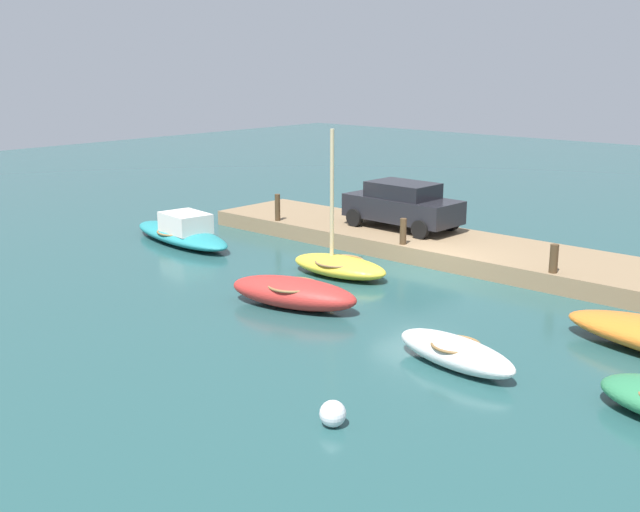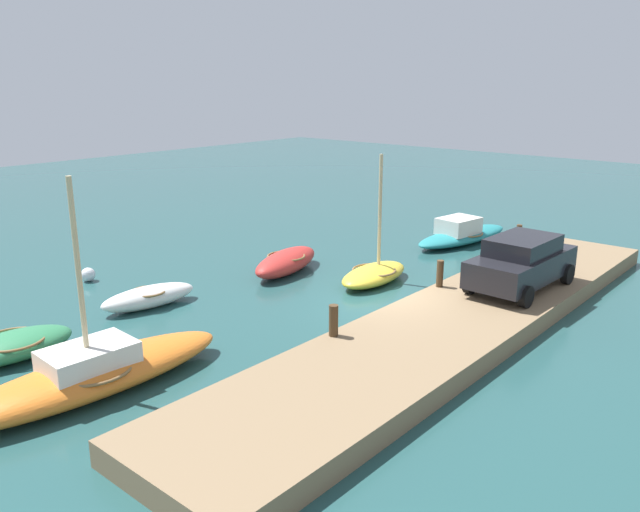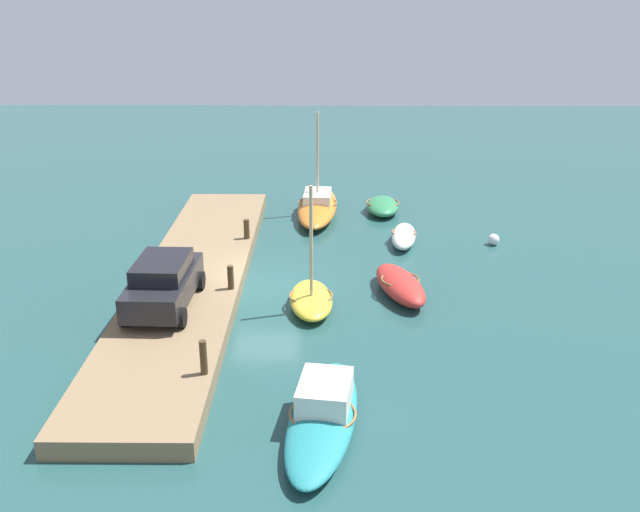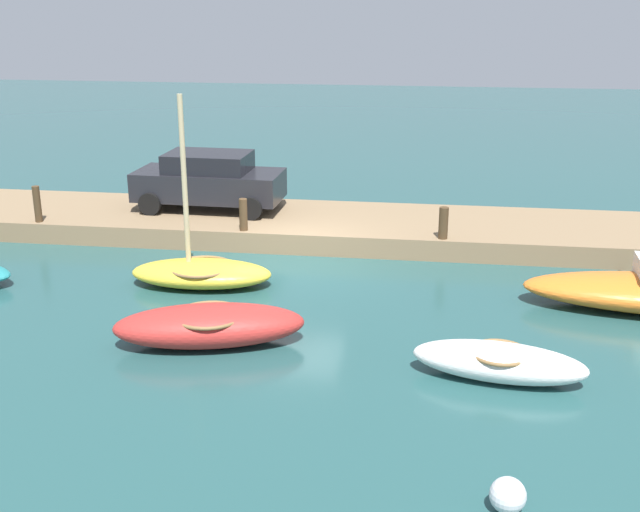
{
  "view_description": "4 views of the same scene",
  "coord_description": "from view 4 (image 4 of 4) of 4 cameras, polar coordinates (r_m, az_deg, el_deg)",
  "views": [
    {
      "loc": [
        -12.88,
        19.07,
        6.4
      ],
      "look_at": [
        0.6,
        4.01,
        1.27
      ],
      "focal_mm": 43.44,
      "sensor_mm": 36.0,
      "label": 1
    },
    {
      "loc": [
        -15.35,
        -10.63,
        6.88
      ],
      "look_at": [
        0.34,
        2.91,
        1.08
      ],
      "focal_mm": 35.77,
      "sensor_mm": 36.0,
      "label": 2
    },
    {
      "loc": [
        24.06,
        2.24,
        10.44
      ],
      "look_at": [
        -0.66,
        2.02,
        0.95
      ],
      "focal_mm": 39.81,
      "sensor_mm": 36.0,
      "label": 3
    },
    {
      "loc": [
        -3.38,
        18.52,
        6.48
      ],
      "look_at": [
        -1.17,
        3.27,
        1.38
      ],
      "focal_mm": 44.35,
      "sensor_mm": 36.0,
      "label": 4
    }
  ],
  "objects": [
    {
      "name": "marker_buoy",
      "position": [
        11.09,
        13.4,
        -16.45
      ],
      "size": [
        0.49,
        0.49,
        0.49
      ],
      "primitive_type": "sphere",
      "color": "silver",
      "rests_on": "ground_plane"
    },
    {
      "name": "mooring_post_mid_east",
      "position": [
        22.92,
        -19.73,
        3.55
      ],
      "size": [
        0.2,
        0.2,
        1.0
      ],
      "primitive_type": "cylinder",
      "color": "#47331E",
      "rests_on": "dock_platform"
    },
    {
      "name": "mooring_post_west",
      "position": [
        20.33,
        8.9,
        2.37
      ],
      "size": [
        0.24,
        0.24,
        0.82
      ],
      "primitive_type": "cylinder",
      "color": "#47331E",
      "rests_on": "dock_platform"
    },
    {
      "name": "rowboat_red",
      "position": [
        15.47,
        -7.99,
        -4.97
      ],
      "size": [
        3.91,
        2.19,
        0.8
      ],
      "rotation": [
        0.0,
        0.0,
        0.25
      ],
      "color": "#B72D28",
      "rests_on": "ground_plane"
    },
    {
      "name": "mooring_post_mid_west",
      "position": [
        20.9,
        -5.55,
        2.99
      ],
      "size": [
        0.22,
        0.22,
        0.85
      ],
      "primitive_type": "cylinder",
      "color": "#47331E",
      "rests_on": "dock_platform"
    },
    {
      "name": "dock_platform",
      "position": [
        22.32,
        -0.8,
        2.19
      ],
      "size": [
        20.76,
        3.72,
        0.56
      ],
      "primitive_type": "cube",
      "color": "#846B4C",
      "rests_on": "ground_plane"
    },
    {
      "name": "parked_car",
      "position": [
        23.03,
        -8.02,
        5.45
      ],
      "size": [
        4.26,
        2.12,
        1.66
      ],
      "rotation": [
        0.0,
        0.0,
        -0.03
      ],
      "color": "black",
      "rests_on": "dock_platform"
    },
    {
      "name": "dinghy_white",
      "position": [
        14.38,
        12.8,
        -7.45
      ],
      "size": [
        3.17,
        1.45,
        0.67
      ],
      "rotation": [
        0.0,
        0.0,
        -0.15
      ],
      "color": "white",
      "rests_on": "ground_plane"
    },
    {
      "name": "ground_plane",
      "position": [
        19.91,
        -1.99,
        -0.68
      ],
      "size": [
        84.0,
        84.0,
        0.0
      ],
      "primitive_type": "plane",
      "color": "#234C4C"
    },
    {
      "name": "rowboat_yellow",
      "position": [
        18.62,
        -8.57,
        -1.11
      ],
      "size": [
        3.37,
        1.66,
        4.44
      ],
      "rotation": [
        0.0,
        0.0,
        0.06
      ],
      "color": "gold",
      "rests_on": "ground_plane"
    }
  ]
}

